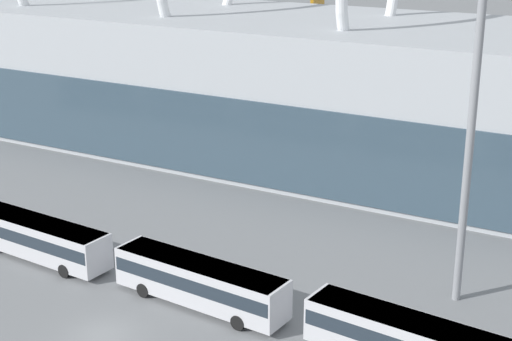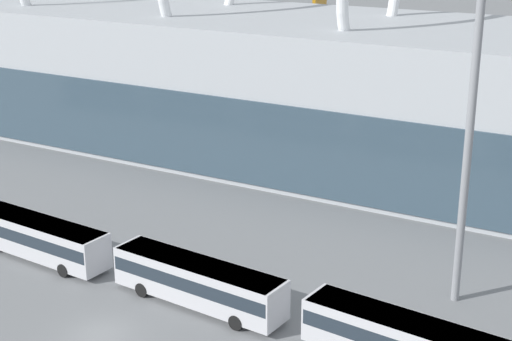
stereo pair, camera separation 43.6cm
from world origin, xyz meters
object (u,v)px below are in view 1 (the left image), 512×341
airliner_at_gate_near (291,91)px  shuttle_bus_4 (411,340)px  shuttle_bus_2 (38,236)px  shuttle_bus_3 (200,281)px  floodlight_mast (482,7)px

airliner_at_gate_near → shuttle_bus_4: 49.78m
airliner_at_gate_near → shuttle_bus_2: bearing=-13.4°
shuttle_bus_2 → shuttle_bus_3: same height
shuttle_bus_4 → airliner_at_gate_near: bearing=130.4°
airliner_at_gate_near → floodlight_mast: floodlight_mast is taller
shuttle_bus_3 → shuttle_bus_4: same height
shuttle_bus_4 → shuttle_bus_2: bearing=-175.7°
shuttle_bus_2 → shuttle_bus_3: (14.54, -0.18, 0.00)m
shuttle_bus_4 → shuttle_bus_3: bearing=-176.1°
airliner_at_gate_near → shuttle_bus_4: airliner_at_gate_near is taller
shuttle_bus_3 → shuttle_bus_4: bearing=2.9°
airliner_at_gate_near → shuttle_bus_4: (28.47, -40.69, -3.33)m
airliner_at_gate_near → shuttle_bus_2: size_ratio=2.65×
shuttle_bus_2 → shuttle_bus_4: 29.08m
shuttle_bus_3 → floodlight_mast: bearing=37.0°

